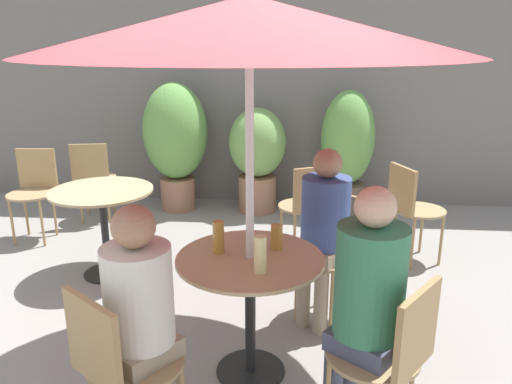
% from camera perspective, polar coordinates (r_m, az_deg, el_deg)
% --- Properties ---
extents(storefront_wall, '(10.00, 0.06, 3.00)m').
position_cam_1_polar(storefront_wall, '(5.81, 0.29, 13.38)').
color(storefront_wall, slate).
rests_on(storefront_wall, ground_plane).
extents(cafe_table_near, '(0.81, 0.81, 0.73)m').
position_cam_1_polar(cafe_table_near, '(2.80, -0.67, -10.32)').
color(cafe_table_near, black).
rests_on(cafe_table_near, ground_plane).
extents(cafe_table_far, '(0.81, 0.81, 0.73)m').
position_cam_1_polar(cafe_table_far, '(4.17, -17.10, -1.77)').
color(cafe_table_far, black).
rests_on(cafe_table_far, ground_plane).
extents(bistro_chair_0, '(0.49, 0.50, 0.87)m').
position_cam_1_polar(bistro_chair_0, '(2.35, -15.58, -17.97)').
color(bistro_chair_0, '#997F56').
rests_on(bistro_chair_0, ground_plane).
extents(bistro_chair_1, '(0.50, 0.49, 0.87)m').
position_cam_1_polar(bistro_chair_1, '(2.41, 15.29, -17.00)').
color(bistro_chair_1, '#997F56').
rests_on(bistro_chair_1, ground_plane).
extents(bistro_chair_2, '(0.49, 0.50, 0.87)m').
position_cam_1_polar(bistro_chair_2, '(3.44, 9.02, -5.90)').
color(bistro_chair_2, '#997F56').
rests_on(bistro_chair_2, ground_plane).
extents(bistro_chair_3, '(0.47, 0.49, 0.87)m').
position_cam_1_polar(bistro_chair_3, '(4.29, 5.94, -1.12)').
color(bistro_chair_3, '#997F56').
rests_on(bistro_chair_3, ground_plane).
extents(bistro_chair_4, '(0.48, 0.47, 0.87)m').
position_cam_1_polar(bistro_chair_4, '(4.42, 17.31, -1.27)').
color(bistro_chair_4, '#997F56').
rests_on(bistro_chair_4, ground_plane).
extents(bistro_chair_5, '(0.43, 0.44, 0.87)m').
position_cam_1_polar(bistro_chair_5, '(5.23, -24.03, 0.77)').
color(bistro_chair_5, '#997F56').
rests_on(bistro_chair_5, ground_plane).
extents(bistro_chair_6, '(0.44, 0.46, 0.87)m').
position_cam_1_polar(bistro_chair_6, '(5.46, -18.16, 2.05)').
color(bistro_chair_6, '#997F56').
rests_on(bistro_chair_6, ground_plane).
extents(seated_person_0, '(0.38, 0.39, 1.21)m').
position_cam_1_polar(seated_person_0, '(2.32, -12.89, -12.67)').
color(seated_person_0, gray).
rests_on(seated_person_0, ground_plane).
extents(seated_person_1, '(0.40, 0.40, 1.27)m').
position_cam_1_polar(seated_person_1, '(2.35, 12.50, -11.34)').
color(seated_person_1, '#42475B').
rests_on(seated_person_1, ground_plane).
extents(seated_person_2, '(0.39, 0.40, 1.22)m').
position_cam_1_polar(seated_person_2, '(3.26, 7.77, -3.48)').
color(seated_person_2, gray).
rests_on(seated_person_2, ground_plane).
extents(beer_glass_0, '(0.07, 0.07, 0.20)m').
position_cam_1_polar(beer_glass_0, '(2.53, 0.48, -7.11)').
color(beer_glass_0, beige).
rests_on(beer_glass_0, cafe_table_near).
extents(beer_glass_1, '(0.07, 0.07, 0.14)m').
position_cam_1_polar(beer_glass_1, '(2.81, 2.37, -5.18)').
color(beer_glass_1, '#B28433').
rests_on(beer_glass_1, cafe_table_near).
extents(beer_glass_2, '(0.06, 0.06, 0.18)m').
position_cam_1_polar(beer_glass_2, '(2.77, -4.31, -5.15)').
color(beer_glass_2, '#B28433').
rests_on(beer_glass_2, cafe_table_near).
extents(potted_plant_0, '(0.71, 0.71, 1.43)m').
position_cam_1_polar(potted_plant_0, '(5.63, -9.19, 6.19)').
color(potted_plant_0, '#93664C').
rests_on(potted_plant_0, ground_plane).
extents(potted_plant_1, '(0.63, 0.63, 1.17)m').
position_cam_1_polar(potted_plant_1, '(5.52, 0.16, 4.54)').
color(potted_plant_1, '#93664C').
rests_on(potted_plant_1, ground_plane).
extents(potted_plant_2, '(0.58, 0.58, 1.36)m').
position_cam_1_polar(potted_plant_2, '(5.54, 10.40, 5.12)').
color(potted_plant_2, brown).
rests_on(potted_plant_2, ground_plane).
extents(umbrella, '(2.15, 2.15, 2.06)m').
position_cam_1_polar(umbrella, '(2.49, -0.78, 18.38)').
color(umbrella, silver).
rests_on(umbrella, ground_plane).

